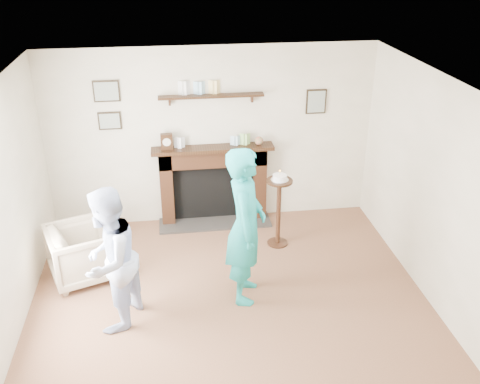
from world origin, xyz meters
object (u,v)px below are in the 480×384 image
(woman, at_px, (245,294))
(pedestal_table, at_px, (279,199))
(armchair, at_px, (86,276))
(man, at_px, (117,322))

(woman, xyz_separation_m, pedestal_table, (0.60, 1.05, 0.67))
(armchair, xyz_separation_m, man, (0.44, -0.92, 0.00))
(woman, height_order, pedestal_table, pedestal_table)
(man, xyz_separation_m, woman, (1.45, 0.30, 0.00))
(man, relative_size, pedestal_table, 1.46)
(woman, bearing_deg, armchair, 82.77)
(pedestal_table, bearing_deg, man, -146.50)
(woman, distance_m, pedestal_table, 1.38)
(man, bearing_deg, pedestal_table, 145.00)
(pedestal_table, bearing_deg, armchair, -170.21)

